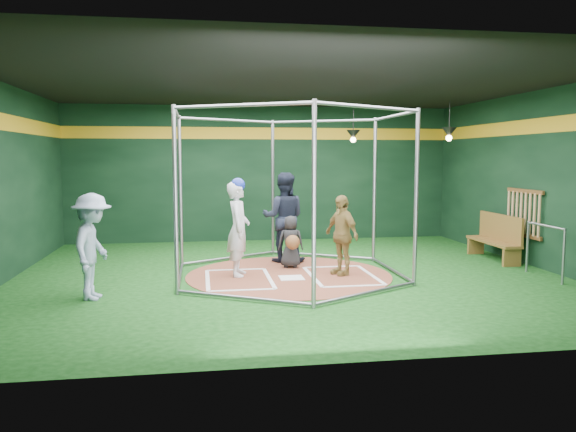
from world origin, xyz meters
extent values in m
cube|color=#0C380D|center=(0.00, 0.00, -0.01)|extent=(10.00, 9.00, 0.02)
cube|color=black|center=(0.00, 0.00, 3.50)|extent=(10.00, 9.00, 0.02)
cube|color=black|center=(0.00, 4.50, 1.75)|extent=(10.00, 0.10, 3.50)
cube|color=black|center=(0.00, -4.50, 1.75)|extent=(10.00, 0.10, 3.50)
cube|color=black|center=(5.00, 0.00, 1.75)|extent=(0.10, 9.00, 3.50)
cube|color=gold|center=(0.00, 4.47, 2.80)|extent=(10.00, 0.01, 0.30)
cube|color=gold|center=(4.97, 0.00, 2.80)|extent=(0.01, 9.00, 0.30)
cylinder|color=brown|center=(0.00, 0.00, 0.01)|extent=(3.80, 3.80, 0.01)
cube|color=white|center=(0.00, -0.30, 0.02)|extent=(0.43, 0.43, 0.01)
cube|color=white|center=(-0.95, 0.60, 0.02)|extent=(1.10, 0.07, 0.01)
cube|color=white|center=(-0.95, -1.10, 0.02)|extent=(1.10, 0.07, 0.01)
cube|color=white|center=(-1.50, -0.25, 0.02)|extent=(0.07, 1.70, 0.01)
cube|color=white|center=(-0.40, -0.25, 0.02)|extent=(0.07, 1.70, 0.01)
cube|color=white|center=(0.95, 0.60, 0.02)|extent=(1.10, 0.07, 0.01)
cube|color=white|center=(0.95, -1.10, 0.02)|extent=(1.10, 0.07, 0.01)
cube|color=white|center=(0.40, -0.25, 0.02)|extent=(0.07, 1.70, 0.01)
cube|color=white|center=(1.50, -0.25, 0.02)|extent=(0.07, 1.70, 0.01)
cylinder|color=gray|center=(1.99, 1.15, 1.50)|extent=(0.07, 0.07, 3.00)
cylinder|color=gray|center=(0.00, 2.30, 1.50)|extent=(0.07, 0.07, 3.00)
cylinder|color=gray|center=(-1.99, 1.15, 1.50)|extent=(0.07, 0.07, 3.00)
cylinder|color=gray|center=(-1.99, -1.15, 1.50)|extent=(0.07, 0.07, 3.00)
cylinder|color=gray|center=(0.00, -2.30, 1.50)|extent=(0.07, 0.07, 3.00)
cylinder|color=gray|center=(1.99, -1.15, 1.50)|extent=(0.07, 0.07, 3.00)
cylinder|color=gray|center=(1.00, 1.72, 2.95)|extent=(2.02, 1.20, 0.06)
cylinder|color=gray|center=(1.00, 1.72, 0.05)|extent=(2.02, 1.20, 0.06)
cylinder|color=gray|center=(-1.00, 1.72, 2.95)|extent=(2.02, 1.20, 0.06)
cylinder|color=gray|center=(-1.00, 1.72, 0.05)|extent=(2.02, 1.20, 0.06)
cylinder|color=gray|center=(-1.99, 0.00, 2.95)|extent=(0.06, 2.30, 0.06)
cylinder|color=gray|center=(-1.99, 0.00, 0.05)|extent=(0.06, 2.30, 0.06)
cylinder|color=gray|center=(-1.00, -1.73, 2.95)|extent=(2.02, 1.20, 0.06)
cylinder|color=gray|center=(-1.00, -1.73, 0.05)|extent=(2.02, 1.20, 0.06)
cylinder|color=gray|center=(1.00, -1.73, 2.95)|extent=(2.02, 1.20, 0.06)
cylinder|color=gray|center=(1.00, -1.73, 0.05)|extent=(2.02, 1.20, 0.06)
cylinder|color=gray|center=(1.99, 0.00, 2.95)|extent=(0.06, 2.30, 0.06)
cylinder|color=gray|center=(1.99, 0.00, 0.05)|extent=(0.06, 2.30, 0.06)
cube|color=brown|center=(4.94, 0.40, 1.50)|extent=(0.05, 1.25, 0.08)
cube|color=brown|center=(4.94, 0.40, 0.60)|extent=(0.05, 1.25, 0.08)
cylinder|color=tan|center=(4.92, -0.15, 1.05)|extent=(0.06, 0.06, 0.85)
cylinder|color=tan|center=(4.92, 0.01, 1.05)|extent=(0.06, 0.06, 0.85)
cylinder|color=tan|center=(4.92, 0.16, 1.05)|extent=(0.06, 0.06, 0.85)
cylinder|color=tan|center=(4.92, 0.32, 1.05)|extent=(0.06, 0.06, 0.85)
cylinder|color=tan|center=(4.92, 0.48, 1.05)|extent=(0.06, 0.06, 0.85)
cylinder|color=tan|center=(4.92, 0.64, 1.05)|extent=(0.06, 0.06, 0.85)
cylinder|color=tan|center=(4.92, 0.79, 1.05)|extent=(0.06, 0.06, 0.85)
cylinder|color=tan|center=(4.92, 0.95, 1.05)|extent=(0.06, 0.06, 0.85)
cone|color=black|center=(2.20, 3.60, 2.75)|extent=(0.34, 0.34, 0.22)
sphere|color=#FFD899|center=(2.20, 3.60, 2.62)|extent=(0.14, 0.14, 0.14)
cylinder|color=black|center=(2.20, 3.60, 3.10)|extent=(0.02, 0.02, 0.70)
cone|color=black|center=(4.00, 2.00, 2.75)|extent=(0.34, 0.34, 0.22)
sphere|color=#FFD899|center=(4.00, 2.00, 2.62)|extent=(0.14, 0.14, 0.14)
cylinder|color=black|center=(4.00, 2.00, 3.10)|extent=(0.02, 0.02, 0.70)
imported|color=silver|center=(-0.92, 0.09, 0.88)|extent=(0.51, 0.69, 1.73)
sphere|color=navy|center=(-0.92, 0.09, 1.68)|extent=(0.26, 0.26, 0.26)
imported|color=tan|center=(0.97, -0.11, 0.75)|extent=(0.69, 0.94, 1.48)
imported|color=black|center=(0.15, 0.70, 0.53)|extent=(0.55, 0.40, 1.03)
sphere|color=brown|center=(0.15, 0.45, 0.55)|extent=(0.28, 0.28, 0.28)
imported|color=black|center=(0.11, 1.34, 0.94)|extent=(1.02, 0.86, 1.86)
imported|color=#8DA0BB|center=(-3.25, -1.25, 0.82)|extent=(0.73, 1.13, 1.64)
cube|color=brown|center=(4.55, 0.88, 0.39)|extent=(0.39, 1.68, 0.06)
cube|color=brown|center=(4.71, 0.88, 0.70)|extent=(0.06, 1.68, 0.56)
cube|color=brown|center=(4.55, 0.14, 0.19)|extent=(0.37, 0.07, 0.37)
cube|color=brown|center=(4.55, 1.63, 0.19)|extent=(0.37, 0.07, 0.37)
cylinder|color=gray|center=(4.55, -1.47, 0.49)|extent=(0.05, 0.05, 0.98)
cylinder|color=gray|center=(4.55, -0.39, 0.49)|extent=(0.05, 0.05, 0.98)
cylinder|color=gray|center=(4.55, -0.93, 0.95)|extent=(0.05, 1.08, 0.05)
camera|label=1|loc=(-1.60, -10.12, 2.19)|focal=35.00mm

